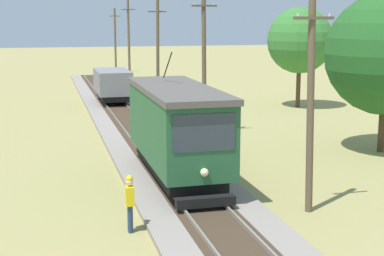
% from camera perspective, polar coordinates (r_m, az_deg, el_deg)
% --- Properties ---
extents(red_tram, '(2.60, 8.54, 4.79)m').
position_cam_1_polar(red_tram, '(22.50, -1.52, 0.01)').
color(red_tram, '#235633').
rests_on(red_tram, rail_right).
extents(freight_car, '(2.40, 5.20, 2.31)m').
position_cam_1_polar(freight_car, '(43.65, -7.89, 4.32)').
color(freight_car, slate).
rests_on(freight_car, rail_right).
extents(utility_pole_near_tram, '(1.40, 0.58, 7.30)m').
position_cam_1_polar(utility_pole_near_tram, '(19.27, 11.70, 2.66)').
color(utility_pole_near_tram, brown).
rests_on(utility_pole_near_tram, ground).
extents(utility_pole_mid, '(1.40, 0.58, 8.06)m').
position_cam_1_polar(utility_pole_mid, '(31.39, 1.20, 6.63)').
color(utility_pole_mid, brown).
rests_on(utility_pole_mid, ground).
extents(utility_pole_far, '(1.40, 0.48, 7.88)m').
position_cam_1_polar(utility_pole_far, '(44.09, -3.42, 7.70)').
color(utility_pole_far, brown).
rests_on(utility_pole_far, ground).
extents(utility_pole_distant, '(1.40, 0.55, 8.33)m').
position_cam_1_polar(utility_pole_distant, '(59.10, -6.30, 8.65)').
color(utility_pole_distant, brown).
rests_on(utility_pole_distant, ground).
extents(utility_pole_horizon, '(1.40, 0.28, 7.64)m').
position_cam_1_polar(utility_pole_horizon, '(70.35, -7.63, 8.67)').
color(utility_pole_horizon, brown).
rests_on(utility_pole_horizon, ground).
extents(gravel_pile, '(2.77, 2.77, 0.96)m').
position_cam_1_polar(gravel_pile, '(46.35, -2.82, 3.44)').
color(gravel_pile, gray).
rests_on(gravel_pile, ground).
extents(track_worker, '(0.25, 0.39, 1.78)m').
position_cam_1_polar(track_worker, '(17.58, -6.19, -7.20)').
color(track_worker, navy).
rests_on(track_worker, ground).
extents(tree_left_near, '(4.75, 4.75, 7.24)m').
position_cam_1_polar(tree_left_near, '(42.63, 10.66, 8.53)').
color(tree_left_near, '#4C3823').
rests_on(tree_left_near, ground).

